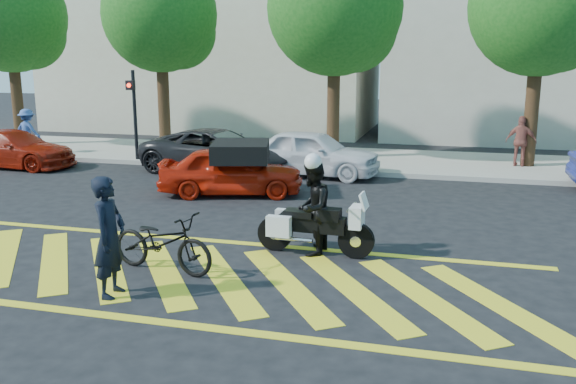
% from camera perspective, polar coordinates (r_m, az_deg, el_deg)
% --- Properties ---
extents(ground, '(90.00, 90.00, 0.00)m').
position_cam_1_polar(ground, '(10.60, -8.57, -7.64)').
color(ground, black).
rests_on(ground, ground).
extents(sidewalk, '(60.00, 5.00, 0.15)m').
position_cam_1_polar(sidewalk, '(21.77, 4.18, 3.09)').
color(sidewalk, '#9E998E').
rests_on(sidewalk, ground).
extents(crosswalk, '(12.33, 4.00, 0.01)m').
position_cam_1_polar(crosswalk, '(10.62, -8.76, -7.60)').
color(crosswalk, yellow).
rests_on(crosswalk, ground).
extents(building_left, '(16.00, 8.00, 10.00)m').
position_cam_1_polar(building_left, '(32.45, -6.91, 14.85)').
color(building_left, beige).
rests_on(building_left, ground).
extents(building_right, '(16.00, 8.00, 11.00)m').
position_cam_1_polar(building_right, '(30.54, 25.34, 14.87)').
color(building_right, beige).
rests_on(building_right, ground).
extents(tree_far_left, '(4.40, 4.40, 7.41)m').
position_cam_1_polar(tree_far_left, '(27.15, -24.30, 14.44)').
color(tree_far_left, black).
rests_on(tree_far_left, ground).
extents(tree_left, '(4.20, 4.20, 7.26)m').
position_cam_1_polar(tree_left, '(23.63, -11.52, 15.59)').
color(tree_left, black).
rests_on(tree_left, ground).
extents(tree_center, '(4.60, 4.60, 7.56)m').
position_cam_1_polar(tree_center, '(21.56, 4.78, 16.38)').
color(tree_center, black).
rests_on(tree_center, ground).
extents(tree_right, '(4.40, 4.40, 7.41)m').
position_cam_1_polar(tree_right, '(21.34, 22.87, 15.38)').
color(tree_right, black).
rests_on(tree_right, ground).
extents(signal_pole, '(0.28, 0.43, 3.20)m').
position_cam_1_polar(signal_pole, '(21.66, -14.24, 7.61)').
color(signal_pole, black).
rests_on(signal_pole, ground).
extents(officer_bike, '(0.52, 0.73, 1.89)m').
position_cam_1_polar(officer_bike, '(9.70, -16.36, -4.06)').
color(officer_bike, black).
rests_on(officer_bike, ground).
extents(bicycle, '(2.08, 1.03, 1.05)m').
position_cam_1_polar(bicycle, '(10.71, -11.67, -4.61)').
color(bicycle, black).
rests_on(bicycle, ground).
extents(police_motorcycle, '(2.25, 0.73, 0.99)m').
position_cam_1_polar(police_motorcycle, '(11.40, 2.36, -3.22)').
color(police_motorcycle, black).
rests_on(police_motorcycle, ground).
extents(officer_moto, '(0.71, 0.89, 1.77)m').
position_cam_1_polar(officer_moto, '(11.32, 2.31, -1.53)').
color(officer_moto, black).
rests_on(officer_moto, ground).
extents(red_convertible, '(4.09, 2.49, 1.30)m').
position_cam_1_polar(red_convertible, '(16.38, -5.34, 1.99)').
color(red_convertible, '#B91B08').
rests_on(red_convertible, ground).
extents(parked_left, '(4.32, 1.81, 1.25)m').
position_cam_1_polar(parked_left, '(22.46, -24.33, 3.71)').
color(parked_left, '#951809').
rests_on(parked_left, ground).
extents(parked_mid_left, '(5.24, 2.94, 1.38)m').
position_cam_1_polar(parked_mid_left, '(19.65, -6.55, 3.83)').
color(parked_mid_left, black).
rests_on(parked_mid_left, ground).
extents(parked_mid_right, '(4.38, 2.12, 1.44)m').
position_cam_1_polar(parked_mid_right, '(18.98, 2.28, 3.69)').
color(parked_mid_right, silver).
rests_on(parked_mid_right, ground).
extents(pedestrian_left, '(1.10, 0.69, 1.63)m').
position_cam_1_polar(pedestrian_left, '(24.50, -23.17, 5.27)').
color(pedestrian_left, '#3A5AA0').
rests_on(pedestrian_left, sidewalk).
extents(pedestrian_right, '(1.01, 0.57, 1.63)m').
position_cam_1_polar(pedestrian_right, '(21.16, 20.97, 4.46)').
color(pedestrian_right, '#995045').
rests_on(pedestrian_right, sidewalk).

